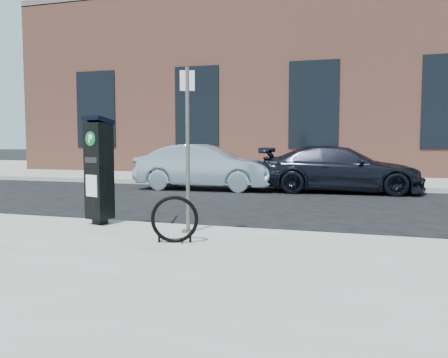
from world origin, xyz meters
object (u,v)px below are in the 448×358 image
at_px(bike_rack, 175,220).
at_px(car_silver, 205,167).
at_px(sign_pole, 188,151).
at_px(car_dark, 340,169).
at_px(parking_kiosk, 99,169).

distance_m(bike_rack, car_silver, 8.58).
bearing_deg(sign_pole, car_silver, 85.63).
bearing_deg(car_dark, car_silver, 92.53).
xyz_separation_m(parking_kiosk, bike_rack, (1.81, -0.97, -0.62)).
bearing_deg(bike_rack, car_silver, 89.68).
distance_m(parking_kiosk, sign_pole, 1.76).
bearing_deg(bike_rack, sign_pole, 80.01).
distance_m(sign_pole, car_silver, 7.87).
bearing_deg(car_dark, parking_kiosk, 151.26).
xyz_separation_m(bike_rack, car_silver, (-2.49, 8.21, 0.25)).
height_order(parking_kiosk, car_dark, parking_kiosk).
relative_size(car_silver, car_dark, 0.91).
height_order(sign_pole, bike_rack, sign_pole).
height_order(sign_pole, car_dark, sign_pole).
bearing_deg(sign_pole, car_dark, 55.25).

